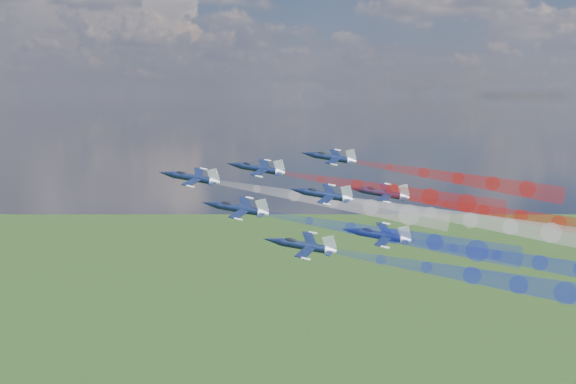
{
  "coord_description": "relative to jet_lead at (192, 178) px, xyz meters",
  "views": [
    {
      "loc": [
        -16.87,
        -126.16,
        167.09
      ],
      "look_at": [
        5.17,
        14.6,
        147.58
      ],
      "focal_mm": 43.91,
      "sensor_mm": 36.0,
      "label": 1
    }
  ],
  "objects": [
    {
      "name": "jet_lead",
      "position": [
        0.0,
        0.0,
        0.0
      ],
      "size": [
        16.2,
        14.44,
        8.11
      ],
      "primitive_type": null,
      "rotation": [
        0.16,
        -0.25,
        1.26
      ],
      "color": "black"
    },
    {
      "name": "trail_lead",
      "position": [
        28.2,
        -7.82,
        -4.5
      ],
      "size": [
        46.78,
        17.89,
        12.59
      ],
      "primitive_type": null,
      "rotation": [
        0.16,
        -0.25,
        1.26
      ],
      "color": "white"
    },
    {
      "name": "jet_inner_left",
      "position": [
        8.41,
        -14.3,
        -4.45
      ],
      "size": [
        16.2,
        14.44,
        8.11
      ],
      "primitive_type": null,
      "rotation": [
        0.16,
        -0.25,
        1.26
      ],
      "color": "black"
    },
    {
      "name": "trail_inner_left",
      "position": [
        36.61,
        -22.12,
        -8.95
      ],
      "size": [
        46.78,
        17.89,
        12.59
      ],
      "primitive_type": null,
      "rotation": [
        0.16,
        -0.25,
        1.26
      ],
      "color": "#1727CB"
    },
    {
      "name": "jet_inner_right",
      "position": [
        14.52,
        5.2,
        1.17
      ],
      "size": [
        16.2,
        14.44,
        8.11
      ],
      "primitive_type": null,
      "rotation": [
        0.16,
        -0.25,
        1.26
      ],
      "color": "black"
    },
    {
      "name": "trail_inner_right",
      "position": [
        42.72,
        -2.62,
        -3.34
      ],
      "size": [
        46.78,
        17.89,
        12.59
      ],
      "primitive_type": null,
      "rotation": [
        0.16,
        -0.25,
        1.26
      ],
      "color": "red"
    },
    {
      "name": "jet_outer_left",
      "position": [
        18.68,
        -27.41,
        -9.23
      ],
      "size": [
        16.2,
        14.44,
        8.11
      ],
      "primitive_type": null,
      "rotation": [
        0.16,
        -0.25,
        1.26
      ],
      "color": "black"
    },
    {
      "name": "trail_outer_left",
      "position": [
        46.88,
        -35.23,
        -13.73
      ],
      "size": [
        46.78,
        17.89,
        12.59
      ],
      "primitive_type": null,
      "rotation": [
        0.16,
        -0.25,
        1.26
      ],
      "color": "#1727CB"
    },
    {
      "name": "jet_center_third",
      "position": [
        26.31,
        -8.44,
        -2.99
      ],
      "size": [
        16.2,
        14.44,
        8.11
      ],
      "primitive_type": null,
      "rotation": [
        0.16,
        -0.25,
        1.26
      ],
      "color": "black"
    },
    {
      "name": "trail_center_third",
      "position": [
        54.51,
        -16.26,
        -7.49
      ],
      "size": [
        46.78,
        17.89,
        12.59
      ],
      "primitive_type": null,
      "rotation": [
        0.16,
        -0.25,
        1.26
      ],
      "color": "white"
    },
    {
      "name": "jet_outer_right",
      "position": [
        32.61,
        13.7,
        2.6
      ],
      "size": [
        16.2,
        14.44,
        8.11
      ],
      "primitive_type": null,
      "rotation": [
        0.16,
        -0.25,
        1.26
      ],
      "color": "black"
    },
    {
      "name": "trail_outer_right",
      "position": [
        60.81,
        5.88,
        -1.9
      ],
      "size": [
        46.78,
        17.89,
        12.59
      ],
      "primitive_type": null,
      "rotation": [
        0.16,
        -0.25,
        1.26
      ],
      "color": "red"
    },
    {
      "name": "jet_rear_left",
      "position": [
        34.29,
        -21.55,
        -9.01
      ],
      "size": [
        16.2,
        14.44,
        8.11
      ],
      "primitive_type": null,
      "rotation": [
        0.16,
        -0.25,
        1.26
      ],
      "color": "black"
    },
    {
      "name": "trail_rear_left",
      "position": [
        62.49,
        -29.37,
        -13.51
      ],
      "size": [
        46.78,
        17.89,
        12.59
      ],
      "primitive_type": null,
      "rotation": [
        0.16,
        -0.25,
        1.26
      ],
      "color": "#1727CB"
    },
    {
      "name": "jet_rear_right",
      "position": [
        40.46,
        -1.83,
        -3.87
      ],
      "size": [
        16.2,
        14.44,
        8.11
      ],
      "primitive_type": null,
      "rotation": [
        0.16,
        -0.25,
        1.26
      ],
      "color": "black"
    },
    {
      "name": "trail_rear_right",
      "position": [
        68.66,
        -9.65,
        -8.37
      ],
      "size": [
        46.78,
        17.89,
        12.59
      ],
      "primitive_type": null,
      "rotation": [
        0.16,
        -0.25,
        1.26
      ],
      "color": "red"
    }
  ]
}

